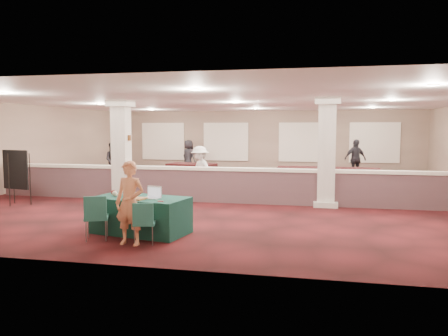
% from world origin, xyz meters
% --- Properties ---
extents(ground, '(16.00, 16.00, 0.00)m').
position_xyz_m(ground, '(0.00, 0.00, 0.00)').
color(ground, '#491215').
rests_on(ground, ground).
extents(wall_back, '(16.00, 0.04, 3.20)m').
position_xyz_m(wall_back, '(0.00, 8.00, 1.60)').
color(wall_back, '#7F6758').
rests_on(wall_back, ground).
extents(wall_front, '(16.00, 0.04, 3.20)m').
position_xyz_m(wall_front, '(0.00, -8.00, 1.60)').
color(wall_front, '#7F6758').
rests_on(wall_front, ground).
extents(wall_left, '(0.04, 16.00, 3.20)m').
position_xyz_m(wall_left, '(-8.00, 0.00, 1.60)').
color(wall_left, '#7F6758').
rests_on(wall_left, ground).
extents(ceiling, '(16.00, 16.00, 0.02)m').
position_xyz_m(ceiling, '(0.00, 0.00, 3.20)').
color(ceiling, white).
rests_on(ceiling, wall_back).
extents(partition_wall, '(15.60, 0.28, 1.10)m').
position_xyz_m(partition_wall, '(0.00, -1.50, 0.57)').
color(partition_wall, brown).
rests_on(partition_wall, ground).
extents(column_left, '(0.72, 0.72, 3.20)m').
position_xyz_m(column_left, '(-3.50, -1.50, 1.64)').
color(column_left, beige).
rests_on(column_left, ground).
extents(column_right, '(0.72, 0.72, 3.20)m').
position_xyz_m(column_right, '(3.00, -1.50, 1.64)').
color(column_right, beige).
rests_on(column_right, ground).
extents(sconce_left, '(0.12, 0.12, 0.18)m').
position_xyz_m(sconce_left, '(-3.78, -1.50, 2.00)').
color(sconce_left, brown).
rests_on(sconce_left, column_left).
extents(sconce_right, '(0.12, 0.12, 0.18)m').
position_xyz_m(sconce_right, '(-3.22, -1.50, 2.00)').
color(sconce_right, brown).
rests_on(sconce_right, column_left).
extents(near_table, '(2.23, 1.42, 0.80)m').
position_xyz_m(near_table, '(-1.07, -5.76, 0.40)').
color(near_table, '#103B2C').
rests_on(near_table, ground).
extents(conf_chair_main, '(0.52, 0.52, 0.85)m').
position_xyz_m(conf_chair_main, '(-0.61, -6.66, 0.50)').
color(conf_chair_main, '#216059').
rests_on(conf_chair_main, ground).
extents(conf_chair_side, '(0.61, 0.62, 0.94)m').
position_xyz_m(conf_chair_side, '(-1.71, -6.56, 0.55)').
color(conf_chair_side, '#216059').
rests_on(conf_chair_side, ground).
extents(easel_board, '(0.97, 0.55, 1.66)m').
position_xyz_m(easel_board, '(-6.10, -3.25, 1.06)').
color(easel_board, black).
rests_on(easel_board, ground).
extents(woman, '(0.63, 0.45, 1.67)m').
position_xyz_m(woman, '(-0.88, -6.71, 0.84)').
color(woman, '#E18362').
rests_on(woman, ground).
extents(far_table_front_left, '(1.69, 0.97, 0.65)m').
position_xyz_m(far_table_front_left, '(-2.55, 3.00, 0.33)').
color(far_table_front_left, black).
rests_on(far_table_front_left, ground).
extents(far_table_front_center, '(1.75, 1.22, 0.65)m').
position_xyz_m(far_table_front_center, '(-0.33, 3.00, 0.32)').
color(far_table_front_center, black).
rests_on(far_table_front_center, ground).
extents(far_table_front_right, '(1.97, 1.15, 0.76)m').
position_xyz_m(far_table_front_right, '(2.50, 3.00, 0.38)').
color(far_table_front_right, black).
rests_on(far_table_front_right, ground).
extents(far_table_back_left, '(2.12, 1.27, 0.81)m').
position_xyz_m(far_table_back_left, '(-2.50, 3.20, 0.41)').
color(far_table_back_left, black).
rests_on(far_table_back_left, ground).
extents(far_table_back_center, '(1.77, 0.90, 0.71)m').
position_xyz_m(far_table_back_center, '(2.00, 3.67, 0.36)').
color(far_table_back_center, black).
rests_on(far_table_back_center, ground).
extents(far_table_back_right, '(1.89, 1.04, 0.74)m').
position_xyz_m(far_table_back_right, '(4.25, 3.20, 0.37)').
color(far_table_back_right, black).
rests_on(far_table_back_right, ground).
extents(attendee_a, '(0.90, 0.69, 1.66)m').
position_xyz_m(attendee_a, '(-6.50, 4.00, 0.83)').
color(attendee_a, black).
rests_on(attendee_a, ground).
extents(attendee_b, '(1.15, 1.07, 1.69)m').
position_xyz_m(attendee_b, '(-1.27, 0.00, 0.85)').
color(attendee_b, silver).
rests_on(attendee_b, ground).
extents(attendee_c, '(1.18, 0.93, 1.81)m').
position_xyz_m(attendee_c, '(4.45, 5.96, 0.91)').
color(attendee_c, black).
rests_on(attendee_c, ground).
extents(attendee_d, '(0.96, 0.83, 1.72)m').
position_xyz_m(attendee_d, '(-3.71, 6.81, 0.86)').
color(attendee_d, black).
rests_on(attendee_d, ground).
extents(laptop_base, '(0.40, 0.32, 0.02)m').
position_xyz_m(laptop_base, '(-0.76, -5.87, 0.81)').
color(laptop_base, silver).
rests_on(laptop_base, near_table).
extents(laptop_screen, '(0.36, 0.08, 0.24)m').
position_xyz_m(laptop_screen, '(-0.73, -5.75, 0.94)').
color(laptop_screen, silver).
rests_on(laptop_screen, near_table).
extents(screen_glow, '(0.32, 0.07, 0.21)m').
position_xyz_m(screen_glow, '(-0.73, -5.76, 0.92)').
color(screen_glow, silver).
rests_on(screen_glow, near_table).
extents(knitting, '(0.49, 0.41, 0.03)m').
position_xyz_m(knitting, '(-1.07, -6.03, 0.81)').
color(knitting, orange).
rests_on(knitting, near_table).
extents(yarn_cream, '(0.12, 0.12, 0.12)m').
position_xyz_m(yarn_cream, '(-1.68, -5.75, 0.86)').
color(yarn_cream, beige).
rests_on(yarn_cream, near_table).
extents(yarn_red, '(0.11, 0.11, 0.11)m').
position_xyz_m(yarn_red, '(-1.81, -5.55, 0.85)').
color(yarn_red, '#5F1B13').
rests_on(yarn_red, near_table).
extents(yarn_grey, '(0.11, 0.11, 0.11)m').
position_xyz_m(yarn_grey, '(-1.52, -5.53, 0.85)').
color(yarn_grey, '#48484D').
rests_on(yarn_grey, near_table).
extents(scissors, '(0.13, 0.06, 0.01)m').
position_xyz_m(scissors, '(-0.43, -6.19, 0.80)').
color(scissors, '#B61321').
rests_on(scissors, near_table).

